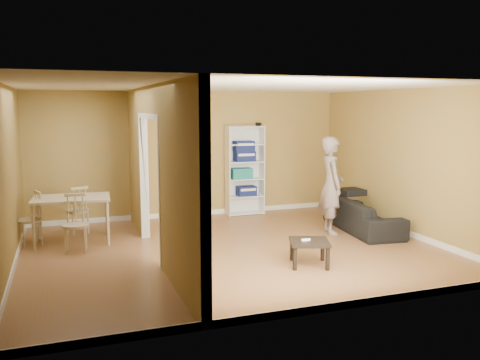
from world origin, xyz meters
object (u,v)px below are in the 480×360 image
at_px(dining_table, 71,202).
at_px(chair_far, 77,209).
at_px(coffee_table, 309,244).
at_px(chair_left, 29,219).
at_px(sofa, 363,211).
at_px(chair_near, 75,224).
at_px(person, 331,177).
at_px(bookshelf, 244,170).

bearing_deg(dining_table, chair_far, 80.96).
relative_size(dining_table, chair_far, 1.42).
xyz_separation_m(coffee_table, chair_left, (-3.88, 2.54, 0.13)).
height_order(sofa, dining_table, dining_table).
bearing_deg(chair_near, sofa, 3.55).
distance_m(person, chair_left, 5.25).
distance_m(coffee_table, chair_far, 4.41).
bearing_deg(dining_table, coffee_table, -37.73).
xyz_separation_m(coffee_table, chair_far, (-3.10, 3.13, 0.13)).
distance_m(sofa, chair_near, 5.09).
bearing_deg(bookshelf, person, -67.03).
height_order(dining_table, chair_left, chair_left).
bearing_deg(chair_near, coffee_table, -23.44).
relative_size(chair_near, chair_far, 1.05).
xyz_separation_m(sofa, coffee_table, (-1.91, -1.56, -0.06)).
xyz_separation_m(dining_table, chair_near, (0.03, -0.63, -0.24)).
relative_size(person, dining_table, 1.66).
bearing_deg(chair_far, sofa, 144.46).
xyz_separation_m(chair_left, chair_near, (0.71, -0.69, 0.01)).
distance_m(sofa, coffee_table, 2.47).
distance_m(bookshelf, dining_table, 3.78).
bearing_deg(person, chair_far, 82.59).
relative_size(person, chair_near, 2.25).
bearing_deg(sofa, chair_left, 86.65).
xyz_separation_m(dining_table, chair_left, (-0.68, 0.06, -0.25)).
bearing_deg(bookshelf, coffee_table, -95.26).
relative_size(chair_left, chair_far, 1.02).
height_order(sofa, person, person).
bearing_deg(dining_table, sofa, -10.19).
bearing_deg(chair_far, bookshelf, 172.08).
xyz_separation_m(chair_near, chair_far, (0.07, 1.28, -0.02)).
height_order(person, chair_left, person).
height_order(chair_near, chair_far, chair_near).
relative_size(bookshelf, chair_near, 2.06).
relative_size(dining_table, chair_near, 1.36).
height_order(chair_left, chair_far, chair_left).
xyz_separation_m(sofa, dining_table, (-5.11, 0.92, 0.33)).
xyz_separation_m(person, chair_near, (-4.43, 0.24, -0.58)).
relative_size(sofa, bookshelf, 1.04).
relative_size(person, chair_left, 2.31).
xyz_separation_m(bookshelf, chair_near, (-3.52, -1.90, -0.49)).
xyz_separation_m(sofa, person, (-0.66, 0.05, 0.66)).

